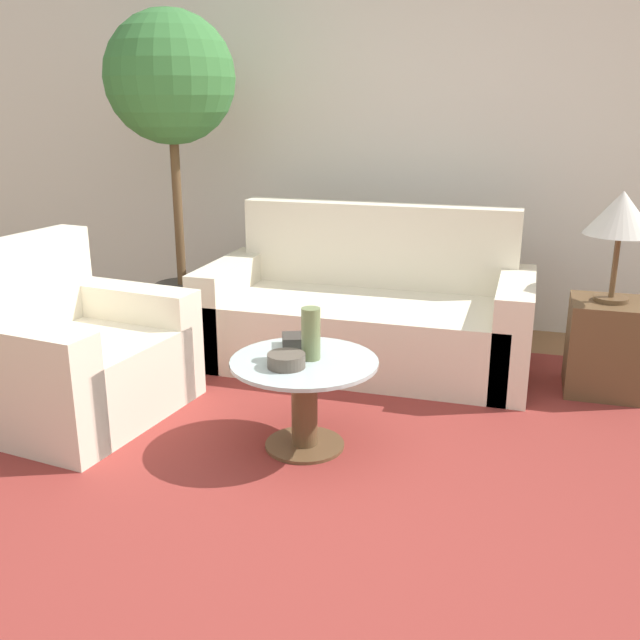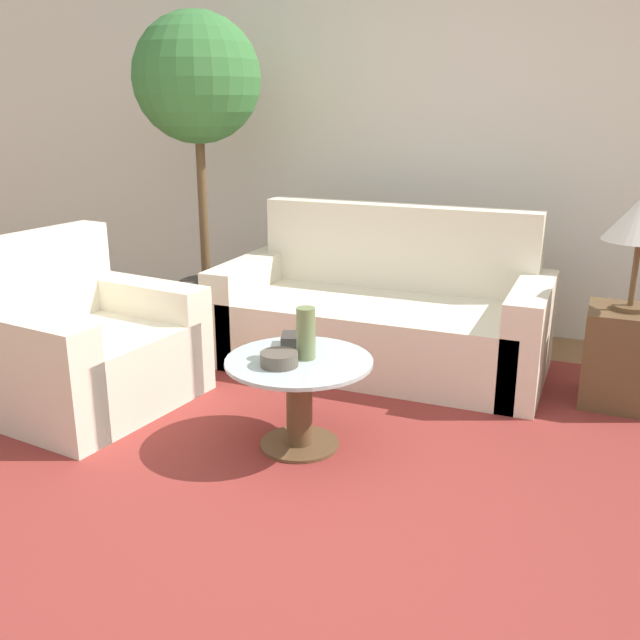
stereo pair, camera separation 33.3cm
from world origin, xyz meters
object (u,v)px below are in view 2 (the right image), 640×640
Objects in this scene: vase at (306,333)px; bowl at (279,359)px; coffee_table at (299,391)px; sofa_main at (384,317)px; armchair at (83,351)px; book_stack at (298,340)px; potted_plant at (198,100)px.

bowl is (-0.07, -0.13, -0.09)m from vase.
bowl is (-0.05, -0.10, 0.18)m from coffee_table.
vase is at bearing 60.75° from bowl.
armchair is (-1.28, -1.21, -0.00)m from sofa_main.
sofa_main reaches higher than coffee_table.
book_stack is (-0.08, 0.18, 0.18)m from coffee_table.
coffee_table is at bearing -90.64° from sofa_main.
vase reaches higher than bowl.
coffee_table is at bearing -46.07° from potted_plant.
potted_plant is 2.13m from vase.
coffee_table is 2.82× the size of vase.
sofa_main is 0.92× the size of potted_plant.
armchair reaches higher than bowl.
coffee_table is 0.27m from book_stack.
armchair is 1.27m from coffee_table.
armchair is at bearing -88.30° from potted_plant.
coffee_table is 0.28m from vase.
potted_plant is 2.22m from bowl.
armchair is 5.51× the size of book_stack.
coffee_table is 0.32× the size of potted_plant.
vase is 1.21× the size of book_stack.
bowl is 0.28m from book_stack.
sofa_main is 1.24m from vase.
coffee_table is at bearing 65.18° from bowl.
vase is (1.33, -1.33, -1.00)m from potted_plant.
sofa_main reaches higher than vase.
sofa_main is 2.88× the size of coffee_table.
potted_plant reaches higher than book_stack.
book_stack is at bearing -75.63° from armchair.
sofa_main is at bearing 87.35° from bowl.
armchair is 1.24m from bowl.
vase reaches higher than coffee_table.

